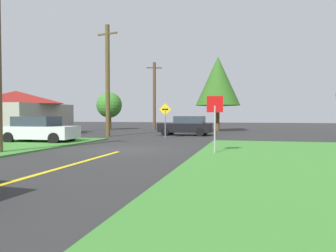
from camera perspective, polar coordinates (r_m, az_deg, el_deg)
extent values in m
plane|color=#2D2D2D|center=(16.01, -7.44, -4.17)|extent=(120.00, 120.00, 0.00)
cube|color=yellow|center=(9.12, -26.28, -8.96)|extent=(0.20, 14.00, 0.01)
cylinder|color=#9EA0A8|center=(13.97, 8.29, -0.74)|extent=(0.07, 0.07, 2.10)
cube|color=red|center=(13.96, 8.31, 3.86)|extent=(0.70, 0.14, 0.70)
cube|color=silver|center=(21.40, -21.67, -1.04)|extent=(4.49, 2.15, 0.76)
cube|color=#2D3842|center=(21.52, -22.26, 0.78)|extent=(2.49, 1.84, 0.60)
cylinder|color=black|center=(21.48, -16.87, -1.78)|extent=(0.69, 0.24, 0.68)
cylinder|color=black|center=(19.79, -19.60, -2.11)|extent=(0.69, 0.24, 0.68)
cylinder|color=black|center=(23.07, -23.43, -1.60)|extent=(0.69, 0.24, 0.68)
cylinder|color=black|center=(21.51, -26.44, -1.89)|extent=(0.69, 0.24, 0.68)
cube|color=black|center=(27.08, 3.02, -0.31)|extent=(4.49, 2.05, 0.76)
cube|color=#2D3842|center=(26.96, 3.84, 1.12)|extent=(2.51, 1.70, 0.60)
cylinder|color=black|center=(26.71, -0.54, -0.98)|extent=(0.69, 0.27, 0.68)
cylinder|color=black|center=(28.33, 0.56, -0.82)|extent=(0.69, 0.27, 0.68)
cylinder|color=black|center=(25.91, 5.71, -1.08)|extent=(0.69, 0.27, 0.68)
cylinder|color=black|center=(27.58, 6.47, -0.90)|extent=(0.69, 0.27, 0.68)
cylinder|color=brown|center=(26.25, -10.66, 7.87)|extent=(0.35, 0.35, 8.86)
cube|color=brown|center=(26.90, -10.72, 15.78)|extent=(1.79, 0.45, 0.12)
cylinder|color=brown|center=(37.22, -2.44, 5.30)|extent=(0.35, 0.35, 7.77)
cube|color=brown|center=(37.55, -2.44, 10.28)|extent=(1.76, 0.64, 0.12)
cylinder|color=slate|center=(23.78, -0.49, 0.40)|extent=(0.08, 0.08, 2.13)
cube|color=yellow|center=(23.78, -0.49, 2.97)|extent=(0.90, 0.13, 0.91)
cube|color=black|center=(23.78, -0.49, 2.97)|extent=(0.45, 0.09, 0.10)
cylinder|color=brown|center=(38.33, -10.36, 0.63)|extent=(0.45, 0.45, 1.69)
sphere|color=#377C28|center=(38.34, -10.38, 3.68)|extent=(2.98, 2.98, 2.98)
cylinder|color=brown|center=(34.79, 8.81, 1.37)|extent=(0.39, 0.39, 2.74)
cone|color=#2E621D|center=(34.98, 8.84, 7.89)|extent=(4.73, 4.73, 5.20)
cube|color=gray|center=(31.92, -25.32, 1.12)|extent=(7.48, 7.56, 2.69)
pyramid|color=maroon|center=(31.96, -25.37, 4.60)|extent=(7.48, 7.56, 1.19)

